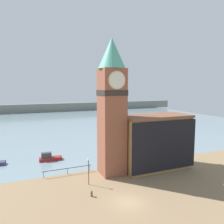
# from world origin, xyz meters

# --- Properties ---
(ground_plane) EXTENTS (160.00, 160.00, 0.00)m
(ground_plane) POSITION_xyz_m (0.00, 0.00, 0.00)
(ground_plane) COLOR #846B4C
(water) EXTENTS (160.00, 120.00, 0.00)m
(water) POSITION_xyz_m (0.00, 72.50, -0.00)
(water) COLOR gray
(water) RESTS_ON ground_plane
(far_shoreline) EXTENTS (180.00, 3.00, 5.00)m
(far_shoreline) POSITION_xyz_m (0.00, 112.50, 2.50)
(far_shoreline) COLOR gray
(far_shoreline) RESTS_ON water
(pier_railing) EXTENTS (8.52, 0.08, 1.09)m
(pier_railing) POSITION_xyz_m (-5.49, 12.25, 0.93)
(pier_railing) COLOR #232328
(pier_railing) RESTS_ON ground_plane
(clock_tower) EXTENTS (4.60, 4.60, 23.06)m
(clock_tower) POSITION_xyz_m (1.78, 9.78, 12.23)
(clock_tower) COLOR brown
(clock_tower) RESTS_ON ground_plane
(pier_building) EXTENTS (12.82, 6.44, 9.92)m
(pier_building) POSITION_xyz_m (10.19, 9.09, 4.98)
(pier_building) COLOR #A88451
(pier_building) RESTS_ON ground_plane
(boat_near) EXTENTS (4.58, 1.75, 1.69)m
(boat_near) POSITION_xyz_m (-7.51, 20.89, 0.61)
(boat_near) COLOR maroon
(boat_near) RESTS_ON water
(mooring_bollard_near) EXTENTS (0.30, 0.30, 0.82)m
(mooring_bollard_near) POSITION_xyz_m (-3.98, 3.29, 0.44)
(mooring_bollard_near) COLOR brown
(mooring_bollard_near) RESTS_ON ground_plane
(lamp_post) EXTENTS (0.32, 0.32, 4.10)m
(lamp_post) POSITION_xyz_m (-3.27, 6.99, 2.85)
(lamp_post) COLOR black
(lamp_post) RESTS_ON ground_plane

